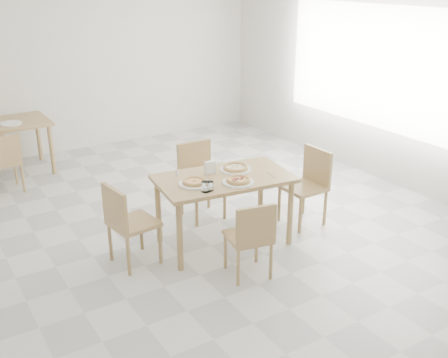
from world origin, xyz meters
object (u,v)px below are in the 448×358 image
pizza_pepperoni (238,180)px  tumbler_a (205,187)px  plate_margherita (194,184)px  napkin_holder (210,168)px  plate_pepperoni (238,182)px  chair_south (251,235)px  main_table (224,185)px  chair_west (126,220)px  tumbler_b (210,186)px  pizza_margherita (194,182)px  chair_back_s (4,159)px  chair_east (309,181)px  chair_north (199,174)px  plate_mushroom (236,170)px  pizza_mushroom (236,167)px  plate_empty (11,123)px

pizza_pepperoni → tumbler_a: 0.38m
plate_margherita → napkin_holder: bearing=31.1°
plate_pepperoni → tumbler_a: bearing=-177.8°
pizza_pepperoni → chair_south: bearing=-110.0°
main_table → plate_pepperoni: bearing=-75.9°
chair_west → plate_margherita: size_ratio=2.80×
chair_west → napkin_holder: size_ratio=6.05×
chair_west → plate_pepperoni: bearing=-115.5°
chair_west → tumbler_b: 0.86m
pizza_margherita → chair_back_s: (-1.30, 2.65, -0.32)m
plate_margherita → tumbler_a: (0.00, -0.21, 0.04)m
pizza_pepperoni → tumbler_b: 0.33m
chair_east → pizza_margherita: (-1.44, 0.04, 0.28)m
chair_south → napkin_holder: napkin_holder is taller
tumbler_a → napkin_holder: 0.46m
napkin_holder → chair_back_s: size_ratio=0.17×
chair_north → plate_mushroom: (0.07, -0.66, 0.26)m
chair_north → plate_mushroom: bearing=-83.7°
plate_pepperoni → pizza_mushroom: size_ratio=1.00×
chair_north → pizza_mushroom: bearing=-83.7°
pizza_mushroom → chair_back_s: pizza_mushroom is taller
plate_empty → chair_east: bearing=-52.8°
napkin_holder → chair_back_s: napkin_holder is taller
plate_pepperoni → pizza_pepperoni: size_ratio=1.29×
plate_mushroom → plate_pepperoni: (-0.17, -0.31, 0.00)m
plate_margherita → chair_back_s: 2.97m
napkin_holder → chair_back_s: 2.96m
chair_east → plate_empty: size_ratio=3.02×
main_table → plate_pepperoni: size_ratio=4.63×
plate_pepperoni → pizza_pepperoni: (0.00, -0.00, 0.02)m
main_table → pizza_margherita: bearing=-169.0°
chair_west → plate_empty: 3.13m
chair_north → pizza_mushroom: 0.72m
chair_south → tumbler_b: 0.61m
main_table → pizza_pepperoni: bearing=-75.9°
chair_east → plate_pepperoni: chair_east is taller
plate_margherita → tumbler_b: (0.06, -0.21, 0.04)m
plate_mushroom → napkin_holder: bearing=170.3°
tumbler_b → plate_empty: 3.62m
chair_east → chair_back_s: 3.84m
tumbler_b → chair_north: bearing=66.3°
chair_west → chair_back_s: bearing=6.4°
plate_mushroom → tumbler_b: tumbler_b is taller
chair_east → plate_empty: (-2.50, 3.28, 0.26)m
tumbler_a → main_table: bearing=33.4°
chair_west → tumbler_a: tumbler_a is taller
plate_mushroom → chair_back_s: (-1.85, 2.53, -0.30)m
main_table → pizza_mushroom: 0.25m
plate_mushroom → tumbler_b: bearing=-147.1°
chair_back_s → tumbler_b: bearing=111.9°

